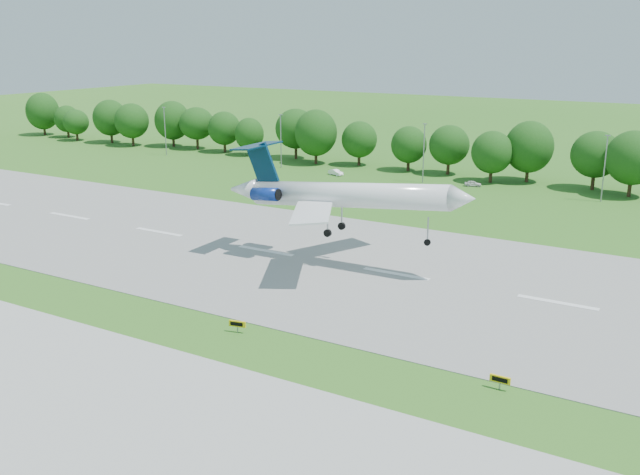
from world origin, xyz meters
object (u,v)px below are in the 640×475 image
(airliner, at_px, (336,194))
(service_vehicle_b, at_px, (473,184))
(service_vehicle_a, at_px, (336,172))
(taxi_sign_left, at_px, (237,324))

(airliner, bearing_deg, service_vehicle_b, 89.06)
(airliner, bearing_deg, service_vehicle_a, 117.22)
(service_vehicle_a, relative_size, service_vehicle_b, 1.13)
(airliner, height_order, taxi_sign_left, airliner)
(airliner, xyz_separation_m, taxi_sign_left, (2.58, -24.99, -8.58))
(taxi_sign_left, xyz_separation_m, service_vehicle_b, (-3.56, 83.64, -0.37))
(airliner, xyz_separation_m, service_vehicle_a, (-30.74, 55.19, -8.89))
(service_vehicle_b, bearing_deg, airliner, 161.74)
(service_vehicle_a, bearing_deg, taxi_sign_left, -136.97)
(service_vehicle_a, xyz_separation_m, service_vehicle_b, (29.77, 3.45, -0.05))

